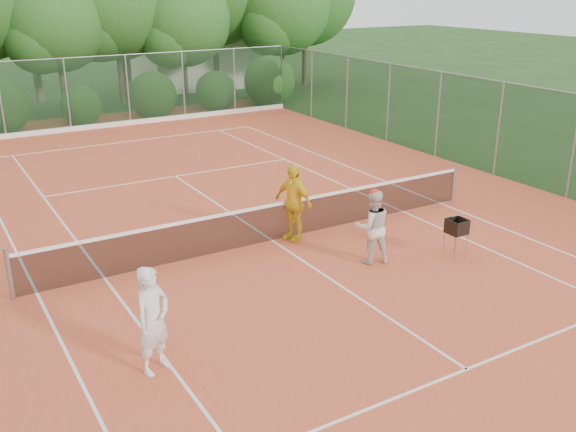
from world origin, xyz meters
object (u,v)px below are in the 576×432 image
object	(u,v)px
player_yellow	(293,202)
player_center_grp	(372,226)
player_white	(153,320)
ball_hopper	(457,227)

from	to	relation	value
player_yellow	player_center_grp	bearing A→B (deg)	3.39
player_white	player_yellow	xyz separation A→B (m)	(4.83, 3.68, 0.03)
player_center_grp	player_white	bearing A→B (deg)	-163.99
player_white	player_yellow	size ratio (longest dim) A/B	0.96
player_white	player_center_grp	bearing A→B (deg)	-11.27
player_yellow	ball_hopper	world-z (taller)	player_yellow
player_white	player_center_grp	distance (m)	5.85
player_white	player_center_grp	xyz separation A→B (m)	(5.63, 1.61, -0.06)
player_center_grp	ball_hopper	bearing A→B (deg)	-22.53
player_white	ball_hopper	bearing A→B (deg)	-20.71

